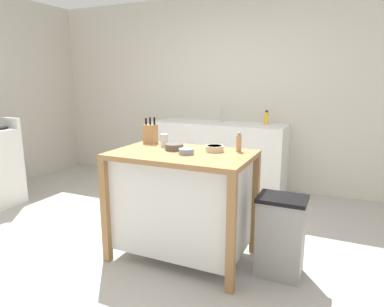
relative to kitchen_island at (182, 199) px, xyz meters
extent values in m
plane|color=#ADA8A0|center=(-0.25, -0.12, -0.51)|extent=(6.86, 6.86, 0.00)
cube|color=beige|center=(-0.25, 2.23, 0.79)|extent=(5.86, 0.10, 2.60)
cube|color=#9E7042|center=(0.00, 0.00, 0.38)|extent=(1.13, 0.71, 0.04)
cube|color=silver|center=(0.00, 0.00, -0.02)|extent=(1.03, 0.61, 0.77)
cube|color=#9E7042|center=(-0.53, -0.33, -0.07)|extent=(0.06, 0.06, 0.87)
cube|color=#9E7042|center=(0.53, -0.33, -0.07)|extent=(0.06, 0.06, 0.87)
cube|color=#9E7042|center=(-0.53, 0.33, -0.07)|extent=(0.06, 0.06, 0.87)
cube|color=#9E7042|center=(0.53, 0.33, -0.07)|extent=(0.06, 0.06, 0.87)
cube|color=#AD7F4C|center=(-0.44, 0.26, 0.49)|extent=(0.11, 0.09, 0.17)
cylinder|color=black|center=(-0.49, 0.26, 0.60)|extent=(0.02, 0.02, 0.06)
cylinder|color=black|center=(-0.44, 0.26, 0.60)|extent=(0.02, 0.02, 0.07)
cylinder|color=black|center=(-0.40, 0.26, 0.61)|extent=(0.02, 0.02, 0.07)
cylinder|color=beige|center=(0.23, 0.14, 0.43)|extent=(0.15, 0.15, 0.05)
cylinder|color=gray|center=(0.23, 0.14, 0.45)|extent=(0.12, 0.12, 0.01)
cylinder|color=gray|center=(0.06, -0.05, 0.42)|extent=(0.12, 0.12, 0.04)
cylinder|color=#49555B|center=(0.06, -0.05, 0.44)|extent=(0.10, 0.10, 0.01)
cylinder|color=#564C47|center=(-0.10, 0.06, 0.43)|extent=(0.15, 0.15, 0.05)
cylinder|color=#342D2A|center=(-0.10, 0.06, 0.45)|extent=(0.13, 0.13, 0.01)
cylinder|color=silver|center=(-0.24, 0.16, 0.46)|extent=(0.07, 0.07, 0.11)
cylinder|color=tan|center=(0.41, 0.22, 0.47)|extent=(0.04, 0.04, 0.13)
sphere|color=#99999E|center=(0.41, 0.22, 0.55)|extent=(0.03, 0.03, 0.03)
cube|color=gray|center=(0.80, 0.06, -0.21)|extent=(0.34, 0.26, 0.60)
cube|color=black|center=(0.80, 0.06, 0.11)|extent=(0.36, 0.28, 0.03)
cube|color=silver|center=(-0.37, 1.88, -0.05)|extent=(1.80, 0.60, 0.92)
cube|color=silver|center=(-0.37, 1.86, 0.39)|extent=(0.44, 0.36, 0.03)
cylinder|color=#B7BCC1|center=(-0.37, 2.02, 0.52)|extent=(0.02, 0.02, 0.22)
cylinder|color=yellow|center=(0.25, 1.96, 0.49)|extent=(0.06, 0.06, 0.16)
cylinder|color=black|center=(0.25, 1.96, 0.58)|extent=(0.03, 0.03, 0.02)
cube|color=silver|center=(-2.63, 0.39, 0.47)|extent=(0.60, 0.04, 0.12)
camera|label=1|loc=(1.19, -2.43, 0.98)|focal=32.10mm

